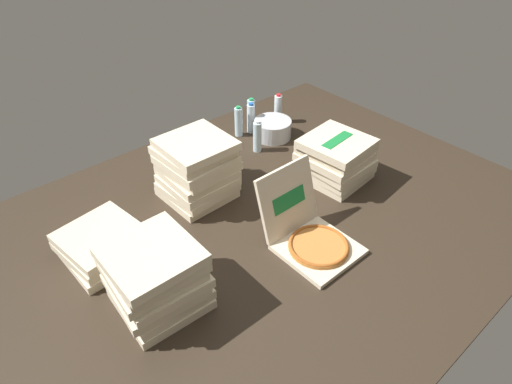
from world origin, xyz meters
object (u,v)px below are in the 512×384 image
(pizza_stack_left_near, at_px, (103,244))
(water_bottle_2, at_px, (239,122))
(open_pizza_box, at_px, (309,233))
(water_bottle_0, at_px, (257,137))
(pizza_stack_right_far, at_px, (197,169))
(water_bottle_4, at_px, (278,109))
(water_bottle_1, at_px, (251,118))
(pizza_stack_right_mid, at_px, (156,277))
(water_bottle_3, at_px, (251,113))
(ice_bucket, at_px, (273,129))
(pizza_stack_left_mid, at_px, (336,159))

(pizza_stack_left_near, xyz_separation_m, water_bottle_2, (1.34, 0.51, 0.04))
(open_pizza_box, height_order, water_bottle_0, open_pizza_box)
(water_bottle_0, bearing_deg, pizza_stack_right_far, -165.79)
(pizza_stack_left_near, relative_size, water_bottle_0, 1.81)
(water_bottle_4, bearing_deg, water_bottle_0, -151.99)
(open_pizza_box, bearing_deg, water_bottle_2, 68.22)
(pizza_stack_left_near, relative_size, water_bottle_1, 1.81)
(pizza_stack_right_mid, height_order, water_bottle_4, pizza_stack_right_mid)
(pizza_stack_right_mid, relative_size, water_bottle_1, 1.78)
(pizza_stack_left_near, bearing_deg, water_bottle_3, 20.16)
(water_bottle_3, bearing_deg, pizza_stack_left_near, -159.84)
(ice_bucket, distance_m, water_bottle_3, 0.23)
(pizza_stack_right_far, xyz_separation_m, ice_bucket, (0.84, 0.23, -0.13))
(pizza_stack_right_far, bearing_deg, water_bottle_3, 29.04)
(pizza_stack_left_near, distance_m, water_bottle_0, 1.32)
(water_bottle_0, bearing_deg, pizza_stack_right_mid, -150.06)
(pizza_stack_left_mid, xyz_separation_m, water_bottle_2, (-0.11, 0.85, -0.04))
(pizza_stack_left_near, distance_m, water_bottle_2, 1.43)
(pizza_stack_right_far, relative_size, pizza_stack_right_mid, 0.99)
(ice_bucket, bearing_deg, water_bottle_0, -161.77)
(open_pizza_box, relative_size, pizza_stack_right_mid, 1.18)
(pizza_stack_left_near, xyz_separation_m, pizza_stack_right_mid, (0.06, -0.46, 0.10))
(pizza_stack_right_mid, relative_size, water_bottle_3, 1.78)
(pizza_stack_right_far, relative_size, water_bottle_1, 1.77)
(water_bottle_1, height_order, water_bottle_3, same)
(pizza_stack_right_mid, distance_m, water_bottle_2, 1.61)
(pizza_stack_right_far, relative_size, ice_bucket, 1.51)
(pizza_stack_left_mid, relative_size, water_bottle_1, 1.83)
(open_pizza_box, distance_m, ice_bucket, 1.17)
(pizza_stack_right_mid, bearing_deg, water_bottle_4, 29.47)
(pizza_stack_left_near, height_order, water_bottle_0, water_bottle_0)
(water_bottle_4, bearing_deg, pizza_stack_left_mid, -107.58)
(pizza_stack_right_mid, xyz_separation_m, ice_bucket, (1.46, 0.79, -0.11))
(pizza_stack_left_near, bearing_deg, ice_bucket, 12.02)
(water_bottle_3, bearing_deg, pizza_stack_right_mid, -144.87)
(water_bottle_3, bearing_deg, ice_bucket, -85.72)
(pizza_stack_left_mid, xyz_separation_m, water_bottle_1, (-0.01, 0.83, -0.04))
(pizza_stack_left_mid, relative_size, water_bottle_4, 1.83)
(water_bottle_0, bearing_deg, water_bottle_1, 58.71)
(pizza_stack_left_near, relative_size, water_bottle_2, 1.81)
(pizza_stack_left_near, bearing_deg, open_pizza_box, -37.00)
(water_bottle_2, height_order, water_bottle_4, same)
(water_bottle_1, bearing_deg, water_bottle_4, -4.84)
(open_pizza_box, relative_size, water_bottle_2, 2.11)
(water_bottle_1, xyz_separation_m, water_bottle_4, (0.26, -0.02, 0.00))
(pizza_stack_right_far, xyz_separation_m, water_bottle_4, (1.03, 0.37, -0.08))
(pizza_stack_left_mid, bearing_deg, water_bottle_2, 97.45)
(water_bottle_1, bearing_deg, pizza_stack_right_far, -152.71)
(pizza_stack_left_mid, distance_m, water_bottle_1, 0.83)
(pizza_stack_left_near, bearing_deg, water_bottle_0, 10.96)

